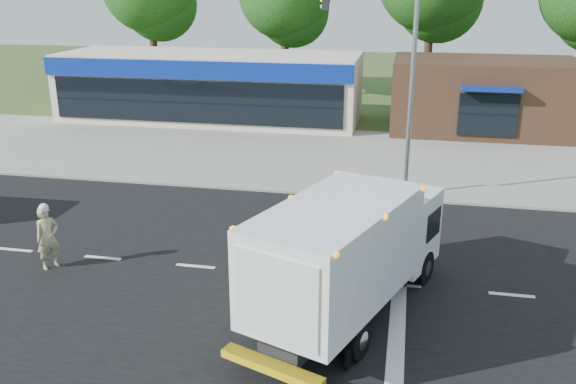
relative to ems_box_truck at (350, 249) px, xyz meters
name	(u,v)px	position (x,y,z in m)	size (l,w,h in m)	color
ground	(294,276)	(-1.75, 1.94, -1.88)	(120.00, 120.00, 0.00)	#385123
road_asphalt	(294,276)	(-1.75, 1.94, -1.87)	(60.00, 14.00, 0.02)	black
sidewalk	(331,186)	(-1.75, 10.14, -1.82)	(60.00, 2.40, 0.12)	gray
parking_apron	(346,151)	(-1.75, 15.94, -1.87)	(60.00, 9.00, 0.02)	gray
lane_markings	(335,302)	(-0.40, 0.59, -1.86)	(55.20, 7.00, 0.01)	silver
ems_box_truck	(350,249)	(0.00, 0.00, 0.00)	(4.73, 7.67, 3.26)	black
emergency_worker	(48,237)	(-8.94, 1.07, -0.89)	(0.76, 0.83, 2.02)	tan
retail_strip_mall	(210,86)	(-10.75, 21.87, 0.13)	(18.00, 6.20, 4.00)	beige
brown_storefront	(483,96)	(5.25, 21.92, 0.12)	(10.00, 6.70, 4.00)	#382316
traffic_signal_pole	(395,71)	(0.60, 9.54, 3.05)	(3.51, 0.25, 8.00)	gray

